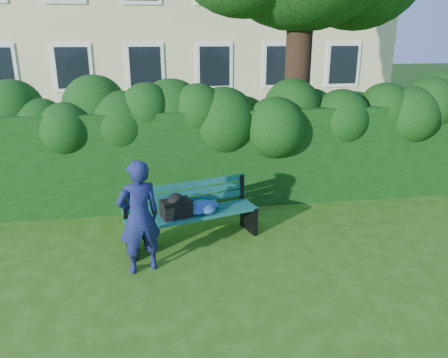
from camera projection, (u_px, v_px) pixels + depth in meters
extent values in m
plane|color=#2F520E|center=(231.00, 252.00, 6.46)|extent=(80.00, 80.00, 0.00)
cube|color=white|center=(73.00, 68.00, 14.62)|extent=(1.30, 0.08, 1.60)
cube|color=black|center=(73.00, 68.00, 14.58)|extent=(1.05, 0.04, 1.35)
cube|color=white|center=(145.00, 67.00, 14.99)|extent=(1.30, 0.08, 1.60)
cube|color=black|center=(145.00, 67.00, 14.96)|extent=(1.05, 0.04, 1.35)
cube|color=white|center=(214.00, 66.00, 15.36)|extent=(1.30, 0.08, 1.60)
cube|color=black|center=(214.00, 66.00, 15.33)|extent=(1.05, 0.04, 1.35)
cube|color=white|center=(280.00, 66.00, 15.73)|extent=(1.30, 0.08, 1.60)
cube|color=black|center=(280.00, 66.00, 15.70)|extent=(1.05, 0.04, 1.35)
cube|color=white|center=(343.00, 65.00, 16.10)|extent=(1.30, 0.08, 1.60)
cube|color=black|center=(343.00, 65.00, 16.07)|extent=(1.05, 0.04, 1.35)
cube|color=black|center=(210.00, 155.00, 8.24)|extent=(10.00, 1.00, 1.80)
cylinder|color=black|center=(298.00, 63.00, 8.85)|extent=(0.52, 0.52, 5.02)
cube|color=#105251|center=(198.00, 219.00, 6.51)|extent=(1.99, 0.66, 0.04)
cube|color=#105251|center=(195.00, 216.00, 6.62)|extent=(1.99, 0.66, 0.04)
cube|color=#105251|center=(192.00, 213.00, 6.72)|extent=(1.99, 0.66, 0.04)
cube|color=#105251|center=(189.00, 211.00, 6.82)|extent=(1.99, 0.66, 0.04)
cube|color=#105251|center=(187.00, 201.00, 6.85)|extent=(1.97, 0.60, 0.10)
cube|color=#105251|center=(186.00, 193.00, 6.82)|extent=(1.97, 0.60, 0.10)
cube|color=#105251|center=(186.00, 185.00, 6.79)|extent=(1.97, 0.60, 0.10)
cube|color=black|center=(131.00, 240.00, 6.35)|extent=(0.20, 0.50, 0.44)
cube|color=black|center=(125.00, 207.00, 6.43)|extent=(0.07, 0.07, 0.45)
cube|color=black|center=(131.00, 228.00, 6.23)|extent=(0.17, 0.42, 0.05)
cube|color=black|center=(249.00, 218.00, 7.14)|extent=(0.20, 0.50, 0.44)
cube|color=black|center=(242.00, 188.00, 7.22)|extent=(0.07, 0.07, 0.45)
cube|color=black|center=(250.00, 206.00, 7.02)|extent=(0.17, 0.42, 0.05)
cube|color=white|center=(174.00, 218.00, 6.48)|extent=(0.21, 0.17, 0.02)
cube|color=black|center=(176.00, 208.00, 6.51)|extent=(0.50, 0.40, 0.26)
imported|color=#171C50|center=(139.00, 217.00, 5.75)|extent=(0.66, 0.53, 1.56)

